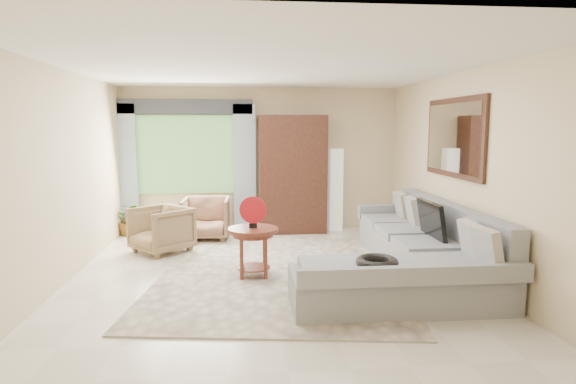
{
  "coord_description": "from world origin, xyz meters",
  "views": [
    {
      "loc": [
        -0.33,
        -5.84,
        1.89
      ],
      "look_at": [
        0.25,
        0.35,
        1.05
      ],
      "focal_mm": 30.0,
      "sensor_mm": 36.0,
      "label": 1
    }
  ],
  "objects": [
    {
      "name": "ground",
      "position": [
        0.0,
        0.0,
        0.0
      ],
      "size": [
        6.0,
        6.0,
        0.0
      ],
      "primitive_type": "plane",
      "color": "silver",
      "rests_on": "ground"
    },
    {
      "name": "area_rug",
      "position": [
        0.13,
        0.21,
        0.01
      ],
      "size": [
        3.51,
        4.37,
        0.02
      ],
      "primitive_type": "cube",
      "rotation": [
        0.0,
        0.0,
        -0.13
      ],
      "color": "#C1B599",
      "rests_on": "ground"
    },
    {
      "name": "sectional_sofa",
      "position": [
        1.78,
        -0.18,
        0.28
      ],
      "size": [
        2.3,
        3.46,
        0.9
      ],
      "color": "gray",
      "rests_on": "ground"
    },
    {
      "name": "tv_screen",
      "position": [
        2.05,
        -0.03,
        0.72
      ],
      "size": [
        0.14,
        0.74,
        0.48
      ],
      "primitive_type": "cube",
      "rotation": [
        0.0,
        -0.17,
        0.0
      ],
      "color": "black",
      "rests_on": "sectional_sofa"
    },
    {
      "name": "garden_hose",
      "position": [
        1.0,
        -1.25,
        0.55
      ],
      "size": [
        0.43,
        0.43,
        0.09
      ],
      "primitive_type": "torus",
      "color": "black",
      "rests_on": "sectional_sofa"
    },
    {
      "name": "coffee_table",
      "position": [
        -0.22,
        0.08,
        0.33
      ],
      "size": [
        0.64,
        0.64,
        0.64
      ],
      "rotation": [
        0.0,
        0.0,
        -0.23
      ],
      "color": "#491C13",
      "rests_on": "ground"
    },
    {
      "name": "red_disc",
      "position": [
        -0.22,
        0.08,
        0.87
      ],
      "size": [
        0.34,
        0.09,
        0.34
      ],
      "primitive_type": "cylinder",
      "rotation": [
        1.57,
        0.0,
        -0.2
      ],
      "color": "#A31018",
      "rests_on": "coffee_table"
    },
    {
      "name": "armchair_left",
      "position": [
        -1.58,
        1.44,
        0.35
      ],
      "size": [
        1.07,
        1.07,
        0.7
      ],
      "primitive_type": "imported",
      "rotation": [
        0.0,
        0.0,
        -0.83
      ],
      "color": "olive",
      "rests_on": "ground"
    },
    {
      "name": "armchair_right",
      "position": [
        -0.97,
        2.27,
        0.36
      ],
      "size": [
        0.79,
        0.81,
        0.71
      ],
      "primitive_type": "imported",
      "rotation": [
        0.0,
        0.0,
        -0.03
      ],
      "color": "brown",
      "rests_on": "ground"
    },
    {
      "name": "potted_plant",
      "position": [
        -2.35,
        2.7,
        0.28
      ],
      "size": [
        0.56,
        0.5,
        0.56
      ],
      "primitive_type": "imported",
      "rotation": [
        0.0,
        0.0,
        -0.13
      ],
      "color": "#999999",
      "rests_on": "ground"
    },
    {
      "name": "armoire",
      "position": [
        0.55,
        2.72,
        1.05
      ],
      "size": [
        1.2,
        0.55,
        2.1
      ],
      "primitive_type": "cube",
      "color": "black",
      "rests_on": "ground"
    },
    {
      "name": "floor_lamp",
      "position": [
        1.35,
        2.78,
        0.75
      ],
      "size": [
        0.24,
        0.24,
        1.5
      ],
      "primitive_type": "cube",
      "color": "silver",
      "rests_on": "ground"
    },
    {
      "name": "window",
      "position": [
        -1.35,
        2.97,
        1.4
      ],
      "size": [
        1.8,
        0.04,
        1.4
      ],
      "primitive_type": "cube",
      "color": "#669E59",
      "rests_on": "wall_back"
    },
    {
      "name": "curtain_left",
      "position": [
        -2.4,
        2.88,
        1.15
      ],
      "size": [
        0.4,
        0.08,
        2.3
      ],
      "primitive_type": "cube",
      "color": "#9EB7CC",
      "rests_on": "ground"
    },
    {
      "name": "curtain_right",
      "position": [
        -0.3,
        2.88,
        1.15
      ],
      "size": [
        0.4,
        0.08,
        2.3
      ],
      "primitive_type": "cube",
      "color": "#9EB7CC",
      "rests_on": "ground"
    },
    {
      "name": "valance",
      "position": [
        -1.35,
        2.9,
        2.25
      ],
      "size": [
        2.4,
        0.12,
        0.26
      ],
      "primitive_type": "cube",
      "color": "#1E232D",
      "rests_on": "wall_back"
    },
    {
      "name": "wall_mirror",
      "position": [
        2.46,
        0.35,
        1.75
      ],
      "size": [
        0.05,
        1.7,
        1.05
      ],
      "color": "black",
      "rests_on": "wall_right"
    }
  ]
}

